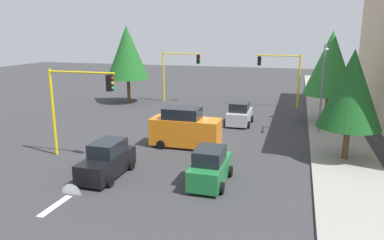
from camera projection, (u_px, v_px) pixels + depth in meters
The scene contains 14 objects.
ground_plane at pixel (192, 139), 27.46m from camera, with size 120.00×120.00×0.00m, color #353538.
sidewalk_kerb at pixel (335, 131), 29.25m from camera, with size 80.00×4.00×0.15m, color gray.
lane_arrow_near at pixel (65, 199), 17.53m from camera, with size 2.40×1.10×1.10m.
traffic_signal_far_left at pixel (282, 70), 38.05m from camera, with size 0.36×4.59×5.62m.
traffic_signal_far_right at pixel (178, 67), 41.15m from camera, with size 0.36×4.59×5.67m.
traffic_signal_near_right at pixel (77, 96), 22.49m from camera, with size 0.36×4.59×5.60m.
street_lamp_curbside at pixel (323, 80), 27.31m from camera, with size 2.15×0.28×7.00m.
tree_roadside_mid at pixel (331, 63), 30.98m from camera, with size 4.38×4.38×8.01m.
tree_roadside_near at pixel (351, 89), 21.68m from camera, with size 3.78×3.78×6.89m.
tree_opposite_side at pixel (127, 53), 40.34m from camera, with size 4.69×4.69×8.59m.
delivery_van_orange at pixel (185, 129), 25.27m from camera, with size 2.22×4.80×2.77m.
car_green at pixel (210, 167), 19.14m from camera, with size 3.81×1.93×1.98m.
car_silver at pixel (239, 114), 31.55m from camera, with size 3.62×2.09×1.98m.
car_black at pixel (107, 161), 20.13m from camera, with size 4.11×1.94×1.98m.
Camera 1 is at (25.32, 7.39, 7.78)m, focal length 34.06 mm.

